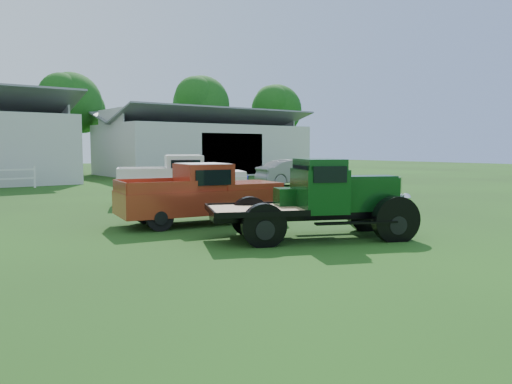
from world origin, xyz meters
TOP-DOWN VIEW (x-y plane):
  - ground at (0.00, 0.00)m, footprint 120.00×120.00m
  - shed_right at (14.00, 27.00)m, footprint 16.80×9.20m
  - tree_c at (5.00, 33.00)m, footprint 5.40×5.40m
  - tree_d at (18.00, 34.00)m, footprint 6.00×6.00m
  - tree_e at (26.00, 32.00)m, footprint 5.70×5.70m
  - vintage_flatbed at (0.74, -0.50)m, footprint 5.29×3.83m
  - red_pickup at (-0.30, 3.26)m, footprint 5.15×2.69m
  - white_pickup at (1.76, 8.23)m, footprint 5.50×3.87m
  - misc_car_blue at (5.74, 12.84)m, footprint 4.83×3.17m
  - misc_car_grey at (11.73, 12.74)m, footprint 4.76×2.44m

SIDE VIEW (x-z plane):
  - ground at x=0.00m, z-range 0.00..0.00m
  - misc_car_grey at x=11.73m, z-range 0.00..1.50m
  - misc_car_blue at x=5.74m, z-range 0.00..1.53m
  - red_pickup at x=-0.30m, z-range 0.00..1.79m
  - white_pickup at x=1.76m, z-range 0.00..1.89m
  - vintage_flatbed at x=0.74m, z-range 0.00..1.95m
  - shed_right at x=14.00m, z-range 0.00..5.20m
  - tree_c at x=5.00m, z-range 0.00..9.00m
  - tree_e at x=26.00m, z-range 0.00..9.50m
  - tree_d at x=18.00m, z-range 0.00..10.00m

